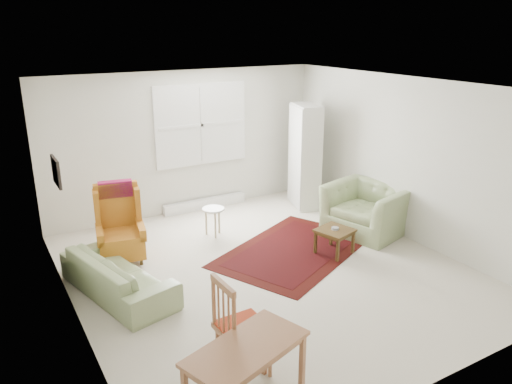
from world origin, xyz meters
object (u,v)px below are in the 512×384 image
stool (214,222)px  desk (247,380)px  coffee_table (334,241)px  sofa (117,267)px  armchair (367,205)px  cabinet (305,156)px  desk_chair (243,326)px  wingback_chair (120,224)px

stool → desk: 3.93m
coffee_table → stool: stool is taller
stool → desk: desk is taller
sofa → armchair: 4.03m
sofa → cabinet: size_ratio=0.95×
sofa → stool: size_ratio=3.83×
sofa → stool: bearing=-73.7°
armchair → cabinet: size_ratio=0.63×
armchair → desk_chair: desk_chair is taller
armchair → desk_chair: (-3.41, -2.05, 0.06)m
wingback_chair → sofa: bearing=-97.5°
coffee_table → desk: (-2.68, -2.14, 0.15)m
cabinet → wingback_chair: bearing=-154.4°
cabinet → desk_chair: 4.89m
desk → desk_chair: bearing=63.8°
armchair → cabinet: 1.63m
wingback_chair → desk_chair: 3.03m
armchair → coffee_table: 1.07m
sofa → cabinet: bearing=-82.9°
wingback_chair → armchair: bearing=-3.5°
armchair → stool: (-2.21, 1.12, -0.23)m
cabinet → desk: size_ratio=1.76×
wingback_chair → desk_chair: bearing=-72.9°
armchair → stool: armchair is taller
coffee_table → stool: (-1.24, 1.51, 0.04)m
desk_chair → sofa: bearing=15.0°
coffee_table → desk: bearing=-141.4°
sofa → wingback_chair: bearing=-32.3°
armchair → desk: bearing=-70.9°
stool → desk: size_ratio=0.44×
coffee_table → desk_chair: bearing=-145.8°
armchair → wingback_chair: wingback_chair is taller
stool → desk_chair: size_ratio=0.45×
armchair → desk_chair: bearing=-74.6°
sofa → coffee_table: 3.10m
armchair → desk: armchair is taller
stool → cabinet: bearing=11.7°
armchair → desk_chair: 3.98m
coffee_table → cabinet: size_ratio=0.25×
sofa → wingback_chair: wingback_chair is taller
sofa → stool: sofa is taller
wingback_chair → stool: 1.56m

